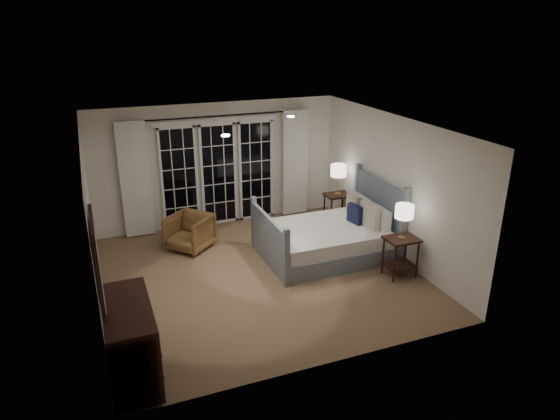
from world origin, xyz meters
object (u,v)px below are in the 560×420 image
object	(u,v)px
bed	(329,238)
lamp_left	(404,212)
nightstand_right	(337,204)
lamp_right	(338,171)
nightstand_left	(401,251)
dresser	(130,340)
armchair	(190,232)

from	to	relation	value
bed	lamp_left	bearing A→B (deg)	-57.33
nightstand_right	lamp_right	bearing A→B (deg)	90.00
lamp_left	lamp_right	bearing A→B (deg)	88.01
bed	lamp_left	xyz separation A→B (m)	(0.74, -1.15, 0.81)
bed	lamp_right	size ratio (longest dim) A/B	3.56
nightstand_left	lamp_left	size ratio (longest dim) A/B	1.19
bed	nightstand_right	world-z (taller)	bed
nightstand_right	bed	bearing A→B (deg)	-123.16
nightstand_right	lamp_right	size ratio (longest dim) A/B	1.05
bed	nightstand_right	distance (m)	1.50
nightstand_right	dresser	world-z (taller)	dresser
nightstand_left	lamp_left	distance (m)	0.69
bed	armchair	xyz separation A→B (m)	(-2.27, 1.16, 0.01)
nightstand_left	dresser	xyz separation A→B (m)	(-4.38, -0.92, 0.01)
bed	dresser	world-z (taller)	bed
nightstand_right	lamp_left	xyz separation A→B (m)	(-0.08, -2.40, 0.71)
dresser	lamp_left	bearing A→B (deg)	11.83
nightstand_right	armchair	size ratio (longest dim) A/B	0.89
nightstand_left	dresser	distance (m)	4.48
bed	armchair	distance (m)	2.55
nightstand_left	armchair	xyz separation A→B (m)	(-3.01, 2.31, -0.12)
lamp_left	dresser	size ratio (longest dim) A/B	0.44
lamp_right	armchair	world-z (taller)	lamp_right
nightstand_left	nightstand_right	distance (m)	2.40
lamp_right	armchair	bearing A→B (deg)	-178.25
bed	dresser	bearing A→B (deg)	-150.46
armchair	dresser	world-z (taller)	dresser
lamp_left	armchair	distance (m)	3.88
lamp_left	dresser	bearing A→B (deg)	-168.17
bed	nightstand_left	size ratio (longest dim) A/B	3.26
nightstand_left	armchair	size ratio (longest dim) A/B	0.93
nightstand_right	armchair	world-z (taller)	armchair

